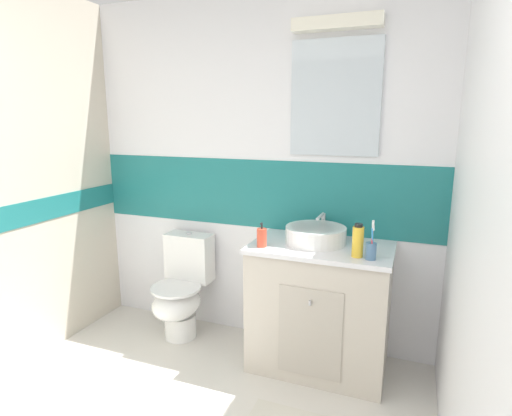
{
  "coord_description": "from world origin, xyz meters",
  "views": [
    {
      "loc": [
        1.08,
        -0.39,
        1.64
      ],
      "look_at": [
        0.2,
        1.88,
        1.11
      ],
      "focal_mm": 29.11,
      "sensor_mm": 36.0,
      "label": 1
    }
  ],
  "objects_px": {
    "toothbrush_cup": "(371,249)",
    "mouthwash_bottle": "(358,241)",
    "soap_dispenser": "(262,237)",
    "toilet": "(182,290)",
    "sink_basin": "(316,234)"
  },
  "relations": [
    {
      "from": "toothbrush_cup",
      "to": "mouthwash_bottle",
      "type": "xyz_separation_m",
      "value": [
        -0.08,
        0.02,
        0.04
      ]
    },
    {
      "from": "sink_basin",
      "to": "mouthwash_bottle",
      "type": "distance_m",
      "value": 0.35
    },
    {
      "from": "toilet",
      "to": "toothbrush_cup",
      "type": "distance_m",
      "value": 1.51
    },
    {
      "from": "mouthwash_bottle",
      "to": "soap_dispenser",
      "type": "bearing_deg",
      "value": -178.28
    },
    {
      "from": "sink_basin",
      "to": "soap_dispenser",
      "type": "relative_size",
      "value": 2.75
    },
    {
      "from": "soap_dispenser",
      "to": "mouthwash_bottle",
      "type": "relative_size",
      "value": 0.79
    },
    {
      "from": "toothbrush_cup",
      "to": "mouthwash_bottle",
      "type": "bearing_deg",
      "value": 164.53
    },
    {
      "from": "sink_basin",
      "to": "toilet",
      "type": "distance_m",
      "value": 1.15
    },
    {
      "from": "sink_basin",
      "to": "mouthwash_bottle",
      "type": "bearing_deg",
      "value": -33.3
    },
    {
      "from": "soap_dispenser",
      "to": "mouthwash_bottle",
      "type": "bearing_deg",
      "value": 1.72
    },
    {
      "from": "sink_basin",
      "to": "soap_dispenser",
      "type": "bearing_deg",
      "value": -144.76
    },
    {
      "from": "soap_dispenser",
      "to": "mouthwash_bottle",
      "type": "height_order",
      "value": "mouthwash_bottle"
    },
    {
      "from": "soap_dispenser",
      "to": "toilet",
      "type": "bearing_deg",
      "value": 164.55
    },
    {
      "from": "toothbrush_cup",
      "to": "toilet",
      "type": "bearing_deg",
      "value": 171.65
    },
    {
      "from": "toilet",
      "to": "mouthwash_bottle",
      "type": "relative_size",
      "value": 3.94
    }
  ]
}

